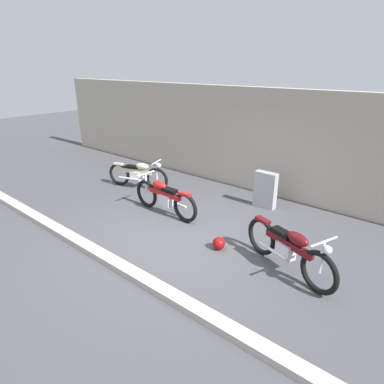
{
  "coord_description": "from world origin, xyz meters",
  "views": [
    {
      "loc": [
        4.02,
        -4.46,
        3.4
      ],
      "look_at": [
        -0.67,
        1.14,
        0.55
      ],
      "focal_mm": 30.82,
      "sensor_mm": 36.0,
      "label": 1
    }
  ],
  "objects_px": {
    "stone_marker": "(265,190)",
    "helmet": "(219,243)",
    "motorcycle_cream": "(138,174)",
    "motorcycle_maroon": "(289,249)",
    "motorcycle_red": "(164,197)"
  },
  "relations": [
    {
      "from": "motorcycle_red",
      "to": "motorcycle_cream",
      "type": "distance_m",
      "value": 2.0
    },
    {
      "from": "motorcycle_red",
      "to": "motorcycle_cream",
      "type": "xyz_separation_m",
      "value": [
        -1.84,
        0.79,
        -0.02
      ]
    },
    {
      "from": "helmet",
      "to": "motorcycle_maroon",
      "type": "distance_m",
      "value": 1.39
    },
    {
      "from": "stone_marker",
      "to": "motorcycle_cream",
      "type": "xyz_separation_m",
      "value": [
        -3.48,
        -1.13,
        -0.04
      ]
    },
    {
      "from": "stone_marker",
      "to": "helmet",
      "type": "height_order",
      "value": "stone_marker"
    },
    {
      "from": "motorcycle_maroon",
      "to": "motorcycle_cream",
      "type": "height_order",
      "value": "motorcycle_maroon"
    },
    {
      "from": "motorcycle_maroon",
      "to": "motorcycle_red",
      "type": "xyz_separation_m",
      "value": [
        -3.3,
        0.34,
        -0.01
      ]
    },
    {
      "from": "motorcycle_maroon",
      "to": "motorcycle_red",
      "type": "bearing_deg",
      "value": -165.86
    },
    {
      "from": "motorcycle_red",
      "to": "stone_marker",
      "type": "bearing_deg",
      "value": -129.48
    },
    {
      "from": "stone_marker",
      "to": "helmet",
      "type": "xyz_separation_m",
      "value": [
        0.32,
        -2.41,
        -0.34
      ]
    },
    {
      "from": "stone_marker",
      "to": "motorcycle_red",
      "type": "relative_size",
      "value": 0.46
    },
    {
      "from": "motorcycle_maroon",
      "to": "helmet",
      "type": "bearing_deg",
      "value": -153.17
    },
    {
      "from": "motorcycle_red",
      "to": "motorcycle_cream",
      "type": "height_order",
      "value": "motorcycle_red"
    },
    {
      "from": "motorcycle_maroon",
      "to": "motorcycle_red",
      "type": "distance_m",
      "value": 3.32
    },
    {
      "from": "stone_marker",
      "to": "motorcycle_cream",
      "type": "relative_size",
      "value": 0.49
    }
  ]
}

